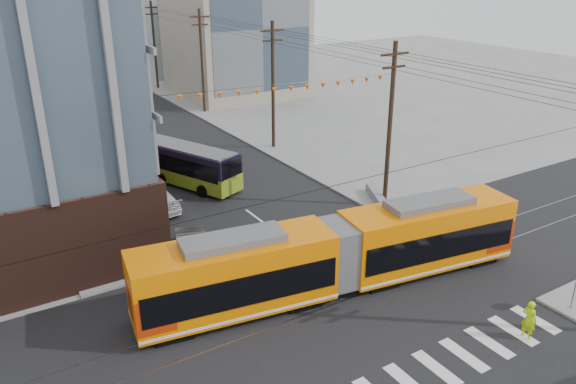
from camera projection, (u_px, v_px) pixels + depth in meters
The scene contains 12 objects.
ground at pixel (401, 325), 25.82m from camera, with size 160.00×160.00×0.00m, color slate.
bg_bldg_ne_near at pixel (234, 28), 68.28m from camera, with size 14.00×14.00×16.00m, color gray.
bg_bldg_ne_far at pixel (187, 22), 85.35m from camera, with size 16.00×16.00×14.00m, color #8C99A5.
utility_pole_far at pixel (154, 46), 71.85m from camera, with size 0.30×0.30×11.00m, color black.
streetcar at pixel (337, 255), 27.98m from camera, with size 20.28×2.85×3.91m, color orange, non-canonical shape.
city_bus at pixel (177, 162), 42.11m from camera, with size 2.36×10.91×3.09m, color black, non-canonical shape.
parked_car_silver at pixel (192, 245), 31.43m from camera, with size 1.67×4.79×1.58m, color #A8A8A8.
parked_car_white at pixel (158, 200), 37.68m from camera, with size 1.89×4.64×1.35m, color silver.
parked_car_grey at pixel (132, 188), 39.65m from camera, with size 2.31×5.02×1.39m, color #42434C.
pedestrian at pixel (529, 320), 24.63m from camera, with size 0.69×0.45×1.88m, color #B4E60B.
stop_sign at pixel (575, 288), 26.43m from camera, with size 0.75×0.75×2.47m, color #AC1404, non-canonical shape.
jersey_barrier at pixel (376, 197), 38.86m from camera, with size 0.85×3.78×0.76m, color gray.
Camera 1 is at (-15.81, -15.53, 15.50)m, focal length 35.00 mm.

